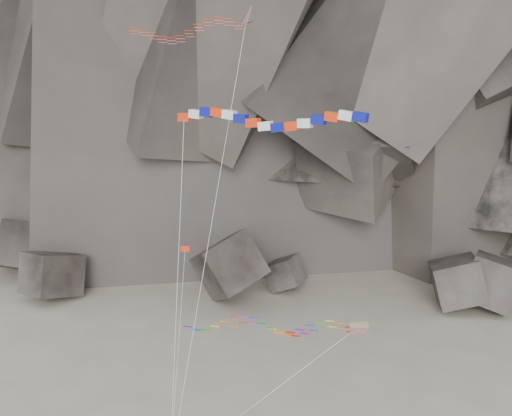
% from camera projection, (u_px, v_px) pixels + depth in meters
% --- Properties ---
extents(boulder_field, '(68.82, 17.99, 9.90)m').
position_uv_depth(boulder_field, '(219.00, 276.00, 79.84)').
color(boulder_field, '#47423F').
rests_on(boulder_field, ground).
extents(delta_kite, '(9.60, 9.73, 30.45)m').
position_uv_depth(delta_kite, '(181.00, 30.00, 45.15)').
color(delta_kite, red).
rests_on(delta_kite, ground).
extents(banner_kite, '(12.35, 4.71, 23.60)m').
position_uv_depth(banner_kite, '(266.00, 120.00, 39.11)').
color(banner_kite, red).
rests_on(banner_kite, ground).
extents(parafoil_kite, '(13.63, 6.12, 9.05)m').
position_uv_depth(parafoil_kite, '(264.00, 325.00, 45.38)').
color(parafoil_kite, yellow).
rests_on(parafoil_kite, ground).
extents(pennant_kite, '(0.63, 5.23, 13.91)m').
position_uv_depth(pennant_kite, '(183.00, 277.00, 44.39)').
color(pennant_kite, red).
rests_on(pennant_kite, ground).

